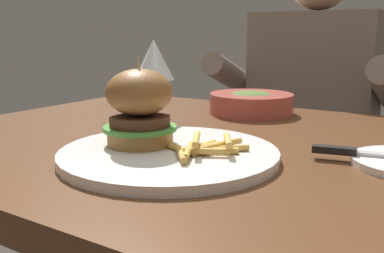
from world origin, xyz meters
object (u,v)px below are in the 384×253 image
at_px(burger_sandwich, 140,107).
at_px(diner_person, 310,150).
at_px(soup_bowl, 251,103).
at_px(wine_glass, 154,62).
at_px(main_plate, 169,154).
at_px(table_knife, 371,154).

relative_size(burger_sandwich, diner_person, 0.11).
distance_m(soup_bowl, diner_person, 0.45).
bearing_deg(burger_sandwich, wine_glass, 120.59).
xyz_separation_m(main_plate, wine_glass, (-0.15, 0.17, 0.12)).
xyz_separation_m(main_plate, table_knife, (0.25, 0.13, 0.01)).
bearing_deg(soup_bowl, main_plate, -82.50).
bearing_deg(burger_sandwich, soup_bowl, 89.97).
bearing_deg(table_knife, burger_sandwich, -157.28).
bearing_deg(table_knife, wine_glass, 174.22).
relative_size(soup_bowl, diner_person, 0.16).
distance_m(burger_sandwich, table_knife, 0.33).
distance_m(main_plate, burger_sandwich, 0.08).
height_order(soup_bowl, diner_person, diner_person).
height_order(burger_sandwich, table_knife, burger_sandwich).
distance_m(table_knife, soup_bowl, 0.41).
bearing_deg(burger_sandwich, table_knife, 22.72).
distance_m(wine_glass, soup_bowl, 0.27).
relative_size(main_plate, diner_person, 0.27).
height_order(wine_glass, soup_bowl, wine_glass).
distance_m(main_plate, diner_person, 0.82).
xyz_separation_m(wine_glass, table_knife, (0.40, -0.04, -0.11)).
distance_m(main_plate, table_knife, 0.28).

